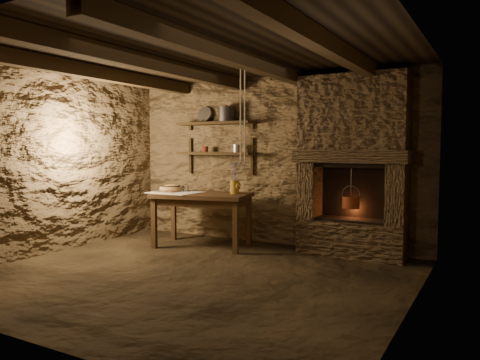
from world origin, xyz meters
The scene contains 25 objects.
floor centered at (0.00, 0.00, 0.00)m, with size 4.50×4.50×0.00m, color black.
back_wall centered at (0.00, 2.00, 1.20)m, with size 4.50×0.04×2.40m, color #4A3823.
front_wall centered at (0.00, -2.00, 1.20)m, with size 4.50×0.04×2.40m, color #4A3823.
left_wall centered at (-2.25, 0.00, 1.20)m, with size 0.04×4.00×2.40m, color #4A3823.
right_wall centered at (2.25, 0.00, 1.20)m, with size 0.04×4.00×2.40m, color #4A3823.
ceiling centered at (0.00, 0.00, 2.40)m, with size 4.50×4.00×0.04m, color black.
beam_far_left centered at (-1.50, 0.00, 2.31)m, with size 0.14×3.95×0.16m, color black.
beam_mid_left centered at (-0.50, 0.00, 2.31)m, with size 0.14×3.95×0.16m, color black.
beam_mid_right centered at (0.50, 0.00, 2.31)m, with size 0.14×3.95×0.16m, color black.
beam_far_right centered at (1.50, 0.00, 2.31)m, with size 0.14×3.95×0.16m, color black.
shelf_lower centered at (-0.85, 1.84, 1.30)m, with size 1.25×0.30×0.04m, color black.
shelf_upper centered at (-0.85, 1.84, 1.75)m, with size 1.25×0.30×0.04m, color black.
hearth centered at (1.25, 1.77, 1.23)m, with size 1.43×0.51×2.30m.
work_table centered at (-0.74, 1.31, 0.40)m, with size 1.44×1.01×0.75m.
linen_cloth centered at (-1.12, 1.19, 0.75)m, with size 0.68×0.55×0.01m, color white.
pewter_cutlery_row centered at (-1.12, 1.17, 0.76)m, with size 0.57×0.22×0.01m, color gray, non-canonical shape.
drinking_glasses centered at (-1.09, 1.32, 0.80)m, with size 0.22×0.07×0.09m, color white, non-canonical shape.
stoneware_jug centered at (-0.30, 1.46, 0.94)m, with size 0.14×0.13×0.43m.
wooden_bowl centered at (-1.27, 1.31, 0.79)m, with size 0.36×0.36×0.13m, color #AA8049.
iron_stockpot centered at (-0.66, 1.84, 1.87)m, with size 0.26×0.26×0.19m, color #2A2725.
tin_pan centered at (-1.11, 1.94, 1.89)m, with size 0.25×0.25×0.03m, color gray.
small_kettle centered at (-0.48, 1.84, 1.38)m, with size 0.17×0.13×0.18m, color gray, non-canonical shape.
rusty_tin centered at (-1.04, 1.84, 1.36)m, with size 0.09×0.09×0.09m, color #541910.
red_pot centered at (1.25, 1.72, 0.71)m, with size 0.24×0.22×0.54m.
hanging_ropes centered at (0.05, 1.05, 1.80)m, with size 0.08×0.08×1.20m, color beige, non-canonical shape.
Camera 1 is at (2.91, -4.10, 1.40)m, focal length 35.00 mm.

